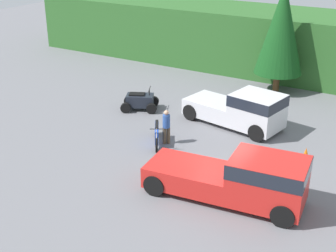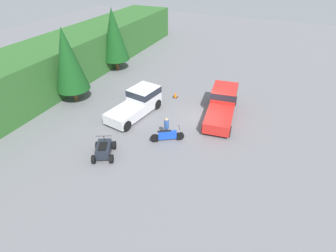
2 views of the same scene
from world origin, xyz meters
name	(u,v)px [view 1 (image 1 of 2)]	position (x,y,z in m)	size (l,w,h in m)	color
ground_plane	(219,181)	(0.00, 0.00, 0.00)	(80.00, 80.00, 0.00)	slate
hillside_backdrop	(325,48)	(0.00, 16.00, 2.07)	(44.00, 6.00, 4.13)	#2D6028
tree_left	(281,29)	(-1.73, 11.86, 3.87)	(2.90, 2.90, 6.58)	brown
pickup_truck_red	(242,177)	(1.32, -0.95, 1.03)	(6.20, 2.75, 1.96)	red
pickup_truck_second	(243,109)	(-1.35, 5.53, 1.02)	(5.42, 2.93, 1.96)	silver
dirt_bike	(157,134)	(-4.06, 1.69, 0.48)	(1.39, 2.15, 1.14)	black
quad_atv	(140,101)	(-7.21, 4.92, 0.49)	(2.39, 2.10, 1.23)	black
rider_person	(166,126)	(-3.67, 1.92, 0.91)	(0.49, 0.49, 1.68)	brown
traffic_cone	(306,154)	(2.44, 3.73, 0.25)	(0.42, 0.42, 0.55)	black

